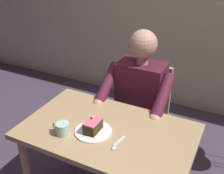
% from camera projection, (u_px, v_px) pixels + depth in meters
% --- Properties ---
extents(dining_table, '(1.09, 0.67, 0.75)m').
position_uv_depth(dining_table, '(108.00, 141.00, 1.79)').
color(dining_table, tan).
rests_on(dining_table, ground).
extents(chair, '(0.42, 0.42, 0.90)m').
position_uv_depth(chair, '(143.00, 112.00, 2.39)').
color(chair, '#97925D').
rests_on(chair, ground).
extents(seated_person, '(0.53, 0.58, 1.25)m').
position_uv_depth(seated_person, '(136.00, 106.00, 2.18)').
color(seated_person, '#4C1729').
rests_on(seated_person, ground).
extents(dessert_plate, '(0.23, 0.23, 0.01)m').
position_uv_depth(dessert_plate, '(93.00, 131.00, 1.72)').
color(dessert_plate, white).
rests_on(dessert_plate, dining_table).
extents(cake_slice, '(0.08, 0.12, 0.10)m').
position_uv_depth(cake_slice, '(93.00, 126.00, 1.70)').
color(cake_slice, '#36260E').
rests_on(cake_slice, dessert_plate).
extents(coffee_cup, '(0.12, 0.08, 0.08)m').
position_uv_depth(coffee_cup, '(63.00, 128.00, 1.69)').
color(coffee_cup, '#ACD0B9').
rests_on(coffee_cup, dining_table).
extents(dessert_spoon, '(0.03, 0.14, 0.01)m').
position_uv_depth(dessert_spoon, '(116.00, 145.00, 1.61)').
color(dessert_spoon, silver).
rests_on(dessert_spoon, dining_table).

